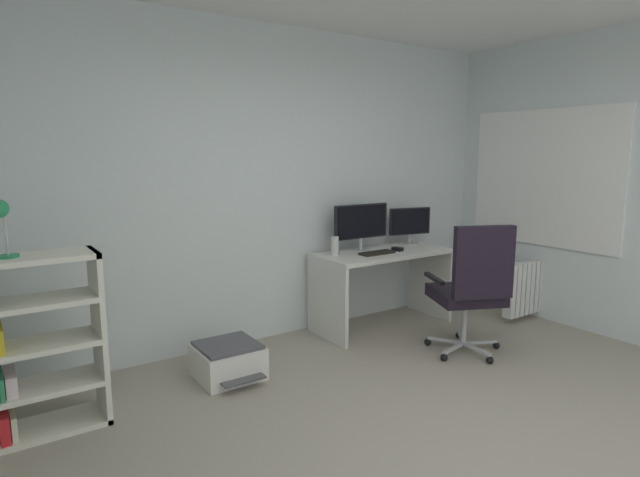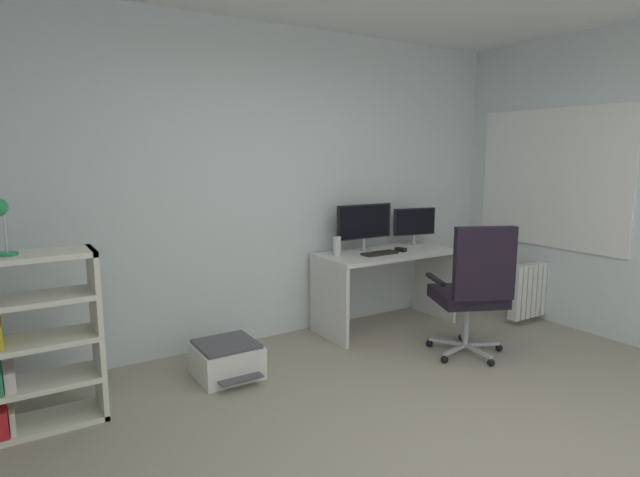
% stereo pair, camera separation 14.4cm
% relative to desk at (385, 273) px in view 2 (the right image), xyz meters
% --- Properties ---
extents(ground_plane, '(5.11, 4.70, 0.02)m').
position_rel_desk_xyz_m(ground_plane, '(-1.06, -2.00, -0.54)').
color(ground_plane, '#9D9584').
rests_on(ground_plane, ground).
extents(wall_back, '(5.11, 0.10, 2.71)m').
position_rel_desk_xyz_m(wall_back, '(-1.06, 0.40, 0.83)').
color(wall_back, silver).
rests_on(wall_back, ground).
extents(window_pane, '(0.01, 1.49, 1.24)m').
position_rel_desk_xyz_m(window_pane, '(1.49, -0.64, 0.87)').
color(window_pane, white).
extents(window_frame, '(0.02, 1.57, 1.32)m').
position_rel_desk_xyz_m(window_frame, '(1.48, -0.64, 0.87)').
color(window_frame, white).
extents(desk, '(1.31, 0.61, 0.73)m').
position_rel_desk_xyz_m(desk, '(0.00, 0.00, 0.00)').
color(desk, silver).
rests_on(desk, ground).
extents(monitor_main, '(0.59, 0.18, 0.44)m').
position_rel_desk_xyz_m(monitor_main, '(-0.15, 0.14, 0.47)').
color(monitor_main, '#B2B5B7').
rests_on(monitor_main, desk).
extents(monitor_secondary, '(0.45, 0.18, 0.37)m').
position_rel_desk_xyz_m(monitor_secondary, '(0.47, 0.14, 0.42)').
color(monitor_secondary, '#B2B5B7').
rests_on(monitor_secondary, desk).
extents(keyboard, '(0.34, 0.13, 0.02)m').
position_rel_desk_xyz_m(keyboard, '(-0.14, -0.08, 0.21)').
color(keyboard, black).
rests_on(keyboard, desk).
extents(computer_mouse, '(0.08, 0.11, 0.03)m').
position_rel_desk_xyz_m(computer_mouse, '(0.12, -0.07, 0.22)').
color(computer_mouse, black).
rests_on(computer_mouse, desk).
extents(desktop_speaker, '(0.07, 0.07, 0.17)m').
position_rel_desk_xyz_m(desktop_speaker, '(-0.49, 0.09, 0.29)').
color(desktop_speaker, silver).
rests_on(desktop_speaker, desk).
extents(office_chair, '(0.69, 0.72, 1.10)m').
position_rel_desk_xyz_m(office_chair, '(0.10, -0.97, 0.07)').
color(office_chair, '#B7BABC').
rests_on(office_chair, ground).
extents(bookshelf, '(0.84, 0.33, 1.07)m').
position_rel_desk_xyz_m(bookshelf, '(-3.08, -0.32, -0.02)').
color(bookshelf, white).
rests_on(bookshelf, ground).
extents(desk_lamp, '(0.13, 0.11, 0.33)m').
position_rel_desk_xyz_m(desk_lamp, '(-3.04, -0.32, 0.77)').
color(desk_lamp, '#259253').
rests_on(desk_lamp, bookshelf).
extents(printer, '(0.45, 0.52, 0.26)m').
position_rel_desk_xyz_m(printer, '(-1.70, -0.24, -0.40)').
color(printer, white).
rests_on(printer, ground).
extents(radiator, '(0.72, 0.10, 0.53)m').
position_rel_desk_xyz_m(radiator, '(1.39, -0.64, -0.21)').
color(radiator, white).
rests_on(radiator, ground).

